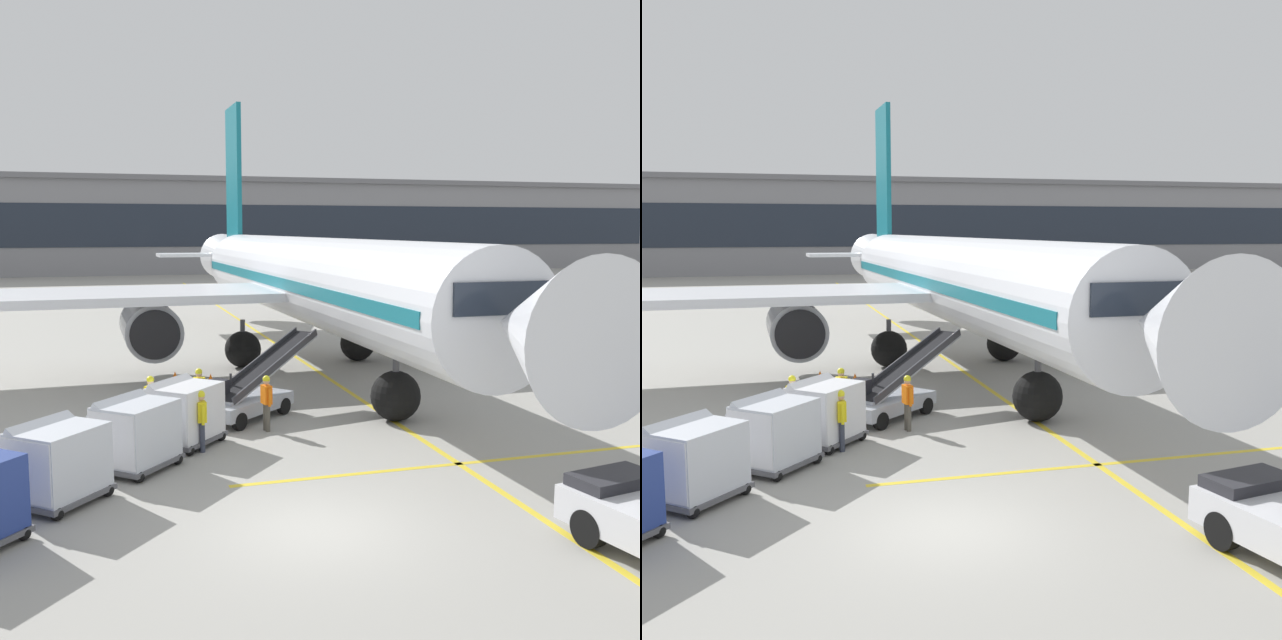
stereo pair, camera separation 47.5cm
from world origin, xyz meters
TOP-DOWN VIEW (x-y plane):
  - ground_plane at (0.00, 0.00)m, footprint 600.00×600.00m
  - parked_airplane at (4.68, 17.60)m, footprint 30.74×40.30m
  - belt_loader at (0.47, 9.55)m, footprint 4.93×4.54m
  - baggage_cart_lead at (-1.96, 6.91)m, footprint 2.52×2.57m
  - baggage_cart_second at (-3.41, 5.05)m, footprint 2.52×2.57m
  - baggage_cart_third at (-5.21, 3.12)m, footprint 2.52×2.57m
  - ground_crew_by_loader at (-1.19, 9.47)m, footprint 0.55×0.34m
  - ground_crew_by_carts at (0.65, 7.71)m, footprint 0.32×0.56m
  - ground_crew_marshaller at (-2.77, 8.65)m, footprint 0.42×0.48m
  - ground_crew_wingwalker at (-1.55, 6.14)m, footprint 0.28×0.57m
  - safety_cone_engine_keepout at (-1.46, 14.84)m, footprint 0.58×0.58m
  - safety_cone_wingtip at (-0.23, 13.67)m, footprint 0.63×0.63m
  - safety_cone_nose_mark at (-2.55, 12.47)m, footprint 0.62×0.62m
  - apron_guidance_line_lead_in at (4.86, 16.90)m, footprint 0.20×110.00m
  - apron_guidance_line_stop_bar at (4.70, 3.08)m, footprint 12.00×0.20m
  - terminal_building at (9.05, 96.70)m, footprint 147.05×19.28m

SIDE VIEW (x-z plane):
  - ground_plane at x=0.00m, z-range 0.00..0.00m
  - apron_guidance_line_lead_in at x=4.86m, z-range 0.00..0.01m
  - apron_guidance_line_stop_bar at x=4.70m, z-range 0.00..0.01m
  - safety_cone_engine_keepout at x=-1.46m, z-range -0.01..0.65m
  - safety_cone_nose_mark at x=-2.55m, z-range -0.01..0.70m
  - safety_cone_wingtip at x=-0.23m, z-range -0.01..0.71m
  - belt_loader at x=0.47m, z-range -0.49..2.11m
  - ground_crew_by_loader at x=-1.19m, z-range 0.13..1.87m
  - ground_crew_by_carts at x=0.65m, z-range 0.13..1.87m
  - ground_crew_marshaller at x=-2.77m, z-range 0.13..1.87m
  - ground_crew_wingwalker at x=-1.55m, z-range 0.13..1.87m
  - baggage_cart_lead at x=-1.96m, z-range 0.04..1.96m
  - baggage_cart_second at x=-3.41m, z-range 0.04..1.96m
  - baggage_cart_third at x=-5.21m, z-range 0.04..1.96m
  - parked_airplane at x=4.68m, z-range -3.08..10.86m
  - terminal_building at x=9.05m, z-range -0.05..13.27m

